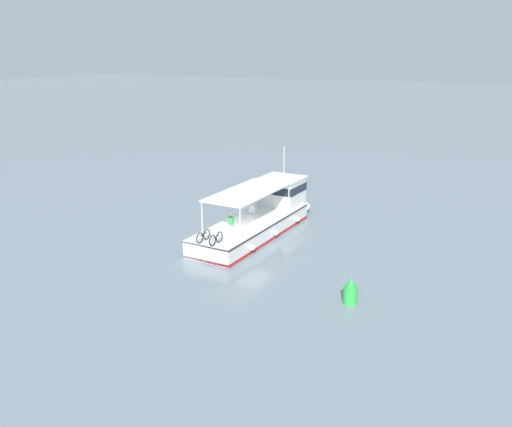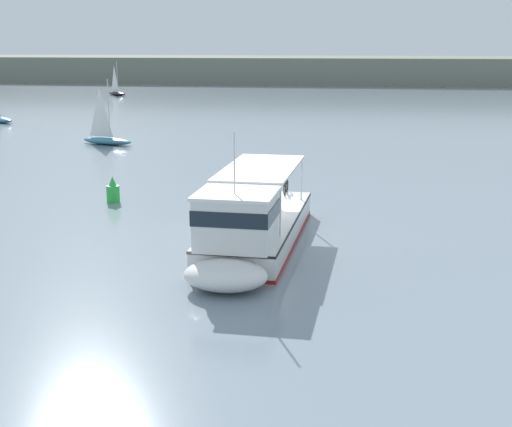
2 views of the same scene
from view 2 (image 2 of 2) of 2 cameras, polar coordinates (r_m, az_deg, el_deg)
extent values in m
plane|color=gray|center=(31.49, -0.17, -1.68)|extent=(400.00, 400.00, 0.00)
cube|color=slate|center=(151.48, 6.90, 11.50)|extent=(400.00, 28.00, 5.23)
cube|color=white|center=(30.15, 0.21, -1.30)|extent=(3.62, 10.92, 1.10)
ellipsoid|color=white|center=(24.34, -2.47, -5.04)|extent=(3.03, 2.31, 1.01)
cube|color=red|center=(30.27, 0.21, -2.12)|extent=(3.66, 10.92, 0.16)
cube|color=#2D2D33|center=(30.03, 0.21, -0.44)|extent=(3.68, 10.92, 0.10)
cube|color=white|center=(25.60, -1.59, -0.58)|extent=(2.82, 2.71, 1.90)
cube|color=#19232D|center=(25.52, -1.59, 0.15)|extent=(2.89, 2.75, 0.56)
cube|color=white|center=(25.36, -1.60, 1.63)|extent=(2.99, 2.87, 0.12)
cube|color=white|center=(30.01, 0.37, 3.72)|extent=(3.21, 6.81, 0.10)
cylinder|color=silver|center=(26.87, 1.97, 0.22)|extent=(0.08, 0.08, 2.00)
cylinder|color=silver|center=(27.40, -3.65, 0.47)|extent=(0.08, 0.08, 2.00)
cylinder|color=silver|center=(33.16, 3.70, 2.81)|extent=(0.08, 0.08, 2.00)
cylinder|color=silver|center=(33.60, -0.91, 2.98)|extent=(0.08, 0.08, 2.00)
cylinder|color=silver|center=(24.86, -1.77, 4.10)|extent=(0.06, 0.06, 2.20)
sphere|color=white|center=(27.37, -4.77, -3.05)|extent=(0.36, 0.36, 0.36)
sphere|color=white|center=(30.43, -3.12, -1.29)|extent=(0.36, 0.36, 0.36)
sphere|color=white|center=(33.36, -1.85, 0.07)|extent=(0.36, 0.36, 0.36)
torus|color=black|center=(34.24, 2.35, 2.03)|extent=(0.09, 0.66, 0.66)
torus|color=black|center=(34.92, 2.52, 2.26)|extent=(0.09, 0.66, 0.66)
cylinder|color=#232328|center=(34.56, 2.44, 2.34)|extent=(0.09, 0.70, 0.06)
torus|color=black|center=(34.38, 0.87, 2.09)|extent=(0.09, 0.66, 0.66)
torus|color=black|center=(35.06, 1.06, 2.32)|extent=(0.09, 0.66, 0.66)
cylinder|color=#1E478C|center=(34.69, 0.97, 2.40)|extent=(0.09, 0.70, 0.06)
cube|color=#338C4C|center=(31.69, 1.55, 1.32)|extent=(0.33, 0.23, 0.52)
sphere|color=tan|center=(31.61, 1.56, 1.97)|extent=(0.20, 0.20, 0.20)
cube|color=white|center=(28.82, 0.97, 0.06)|extent=(0.33, 0.23, 0.52)
sphere|color=beige|center=(28.74, 0.97, 0.78)|extent=(0.20, 0.20, 0.20)
ellipsoid|color=teal|center=(60.38, -11.96, 5.78)|extent=(5.00, 2.76, 0.60)
cylinder|color=silver|center=(59.90, -11.86, 8.33)|extent=(0.08, 0.08, 4.80)
pyramid|color=white|center=(60.42, -12.51, 8.04)|extent=(1.64, 0.56, 4.08)
ellipsoid|color=#232328|center=(115.92, -11.19, 9.52)|extent=(4.49, 4.27, 0.60)
cylinder|color=silver|center=(115.50, -11.19, 10.85)|extent=(0.08, 0.08, 4.80)
pyramid|color=white|center=(116.25, -11.39, 10.71)|extent=(1.30, 1.19, 4.08)
cylinder|color=green|center=(38.41, -11.51, 1.56)|extent=(0.70, 0.70, 0.90)
cone|color=green|center=(38.27, -11.55, 2.59)|extent=(0.42, 0.42, 0.50)
camera|label=1|loc=(60.94, -10.53, 16.70)|focal=36.31mm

